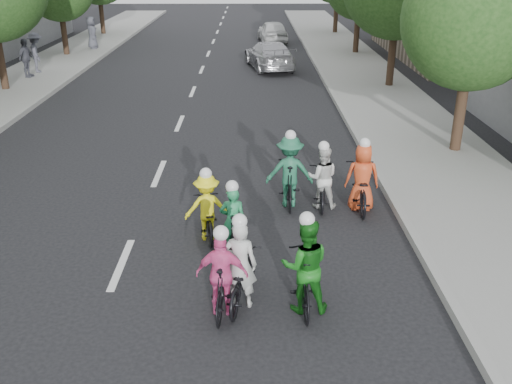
{
  "coord_description": "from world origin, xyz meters",
  "views": [
    {
      "loc": [
        2.59,
        -9.87,
        5.75
      ],
      "look_at": [
        2.68,
        1.29,
        1.0
      ],
      "focal_mm": 40.0,
      "sensor_mm": 36.0,
      "label": 1
    }
  ],
  "objects_px": {
    "cyclist_4": "(361,184)",
    "spectator_1": "(26,58)",
    "cyclist_1": "(305,272)",
    "spectator_0": "(36,52)",
    "cyclist_5": "(233,227)",
    "follow_car_lead": "(269,55)",
    "cyclist_3": "(222,280)",
    "cyclist_6": "(322,183)",
    "spectator_2": "(92,33)",
    "cyclist_2": "(207,212)",
    "follow_car_trail": "(273,32)",
    "cyclist_0": "(240,274)",
    "cyclist_7": "(289,176)"
  },
  "relations": [
    {
      "from": "follow_car_trail",
      "to": "spectator_0",
      "type": "xyz_separation_m",
      "value": [
        -12.02,
        -10.79,
        0.39
      ]
    },
    {
      "from": "cyclist_6",
      "to": "follow_car_lead",
      "type": "relative_size",
      "value": 0.35
    },
    {
      "from": "follow_car_lead",
      "to": "spectator_0",
      "type": "bearing_deg",
      "value": -2.78
    },
    {
      "from": "cyclist_6",
      "to": "follow_car_lead",
      "type": "bearing_deg",
      "value": -82.77
    },
    {
      "from": "cyclist_6",
      "to": "cyclist_2",
      "type": "bearing_deg",
      "value": 36.73
    },
    {
      "from": "cyclist_2",
      "to": "follow_car_trail",
      "type": "distance_m",
      "value": 28.4
    },
    {
      "from": "cyclist_6",
      "to": "follow_car_trail",
      "type": "height_order",
      "value": "cyclist_6"
    },
    {
      "from": "cyclist_2",
      "to": "spectator_2",
      "type": "height_order",
      "value": "spectator_2"
    },
    {
      "from": "follow_car_lead",
      "to": "spectator_0",
      "type": "height_order",
      "value": "spectator_0"
    },
    {
      "from": "cyclist_2",
      "to": "cyclist_4",
      "type": "bearing_deg",
      "value": -166.28
    },
    {
      "from": "follow_car_lead",
      "to": "spectator_2",
      "type": "distance_m",
      "value": 12.18
    },
    {
      "from": "follow_car_trail",
      "to": "cyclist_0",
      "type": "bearing_deg",
      "value": 81.64
    },
    {
      "from": "cyclist_1",
      "to": "spectator_2",
      "type": "bearing_deg",
      "value": -69.28
    },
    {
      "from": "cyclist_0",
      "to": "spectator_2",
      "type": "xyz_separation_m",
      "value": [
        -9.56,
        27.42,
        0.53
      ]
    },
    {
      "from": "spectator_1",
      "to": "spectator_2",
      "type": "bearing_deg",
      "value": 3.48
    },
    {
      "from": "cyclist_4",
      "to": "cyclist_3",
      "type": "bearing_deg",
      "value": 57.99
    },
    {
      "from": "cyclist_3",
      "to": "cyclist_4",
      "type": "bearing_deg",
      "value": -121.27
    },
    {
      "from": "cyclist_1",
      "to": "follow_car_lead",
      "type": "height_order",
      "value": "cyclist_1"
    },
    {
      "from": "follow_car_trail",
      "to": "spectator_1",
      "type": "bearing_deg",
      "value": 39.41
    },
    {
      "from": "cyclist_4",
      "to": "spectator_1",
      "type": "relative_size",
      "value": 1.09
    },
    {
      "from": "cyclist_5",
      "to": "cyclist_6",
      "type": "distance_m",
      "value": 3.07
    },
    {
      "from": "cyclist_6",
      "to": "spectator_0",
      "type": "relative_size",
      "value": 0.89
    },
    {
      "from": "cyclist_2",
      "to": "spectator_1",
      "type": "relative_size",
      "value": 0.92
    },
    {
      "from": "cyclist_0",
      "to": "cyclist_3",
      "type": "height_order",
      "value": "cyclist_0"
    },
    {
      "from": "cyclist_4",
      "to": "spectator_0",
      "type": "distance_m",
      "value": 20.75
    },
    {
      "from": "cyclist_5",
      "to": "cyclist_1",
      "type": "bearing_deg",
      "value": 119.95
    },
    {
      "from": "spectator_0",
      "to": "cyclist_4",
      "type": "bearing_deg",
      "value": -164.62
    },
    {
      "from": "cyclist_7",
      "to": "spectator_2",
      "type": "relative_size",
      "value": 1.01
    },
    {
      "from": "cyclist_1",
      "to": "cyclist_2",
      "type": "height_order",
      "value": "cyclist_1"
    },
    {
      "from": "cyclist_4",
      "to": "cyclist_7",
      "type": "bearing_deg",
      "value": -3.41
    },
    {
      "from": "spectator_2",
      "to": "cyclist_6",
      "type": "bearing_deg",
      "value": -156.87
    },
    {
      "from": "cyclist_6",
      "to": "spectator_0",
      "type": "xyz_separation_m",
      "value": [
        -12.26,
        15.87,
        0.53
      ]
    },
    {
      "from": "cyclist_1",
      "to": "cyclist_5",
      "type": "xyz_separation_m",
      "value": [
        -1.28,
        2.03,
        -0.14
      ]
    },
    {
      "from": "spectator_2",
      "to": "follow_car_trail",
      "type": "bearing_deg",
      "value": -76.32
    },
    {
      "from": "cyclist_4",
      "to": "spectator_1",
      "type": "height_order",
      "value": "spectator_1"
    },
    {
      "from": "cyclist_0",
      "to": "cyclist_6",
      "type": "height_order",
      "value": "cyclist_0"
    },
    {
      "from": "cyclist_5",
      "to": "spectator_2",
      "type": "distance_m",
      "value": 27.23
    },
    {
      "from": "cyclist_4",
      "to": "follow_car_trail",
      "type": "relative_size",
      "value": 0.46
    },
    {
      "from": "cyclist_3",
      "to": "spectator_1",
      "type": "distance_m",
      "value": 21.61
    },
    {
      "from": "cyclist_5",
      "to": "follow_car_lead",
      "type": "xyz_separation_m",
      "value": [
        1.32,
        19.76,
        0.15
      ]
    },
    {
      "from": "spectator_0",
      "to": "cyclist_7",
      "type": "bearing_deg",
      "value": -168.05
    },
    {
      "from": "cyclist_1",
      "to": "spectator_0",
      "type": "xyz_separation_m",
      "value": [
        -11.48,
        20.16,
        0.41
      ]
    },
    {
      "from": "cyclist_0",
      "to": "cyclist_7",
      "type": "height_order",
      "value": "cyclist_7"
    },
    {
      "from": "follow_car_trail",
      "to": "cyclist_6",
      "type": "bearing_deg",
      "value": 85.22
    },
    {
      "from": "cyclist_0",
      "to": "spectator_0",
      "type": "xyz_separation_m",
      "value": [
        -10.38,
        20.0,
        0.55
      ]
    },
    {
      "from": "cyclist_7",
      "to": "spectator_2",
      "type": "distance_m",
      "value": 25.55
    },
    {
      "from": "spectator_1",
      "to": "cyclist_6",
      "type": "bearing_deg",
      "value": -130.4
    },
    {
      "from": "cyclist_1",
      "to": "cyclist_3",
      "type": "relative_size",
      "value": 1.12
    },
    {
      "from": "cyclist_7",
      "to": "spectator_1",
      "type": "bearing_deg",
      "value": -50.42
    },
    {
      "from": "cyclist_5",
      "to": "cyclist_4",
      "type": "bearing_deg",
      "value": -147.03
    }
  ]
}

